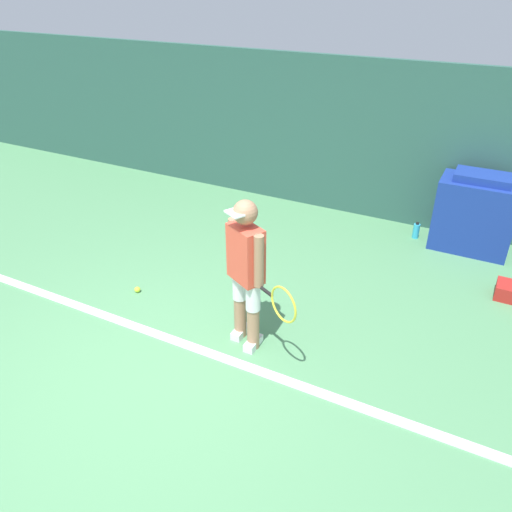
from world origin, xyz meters
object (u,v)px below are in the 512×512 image
water_bottle (416,231)px  tennis_ball (137,290)px  tennis_player (247,270)px  covered_chair (475,214)px

water_bottle → tennis_ball: bearing=-132.1°
tennis_ball → water_bottle: 3.78m
tennis_player → water_bottle: bearing=98.3°
tennis_ball → water_bottle: (2.53, 2.80, 0.07)m
tennis_player → tennis_ball: 1.73m
tennis_player → water_bottle: 3.24m
tennis_ball → covered_chair: (3.20, 2.84, 0.46)m
tennis_ball → covered_chair: covered_chair is taller
tennis_player → tennis_ball: tennis_player is taller
tennis_player → water_bottle: tennis_player is taller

